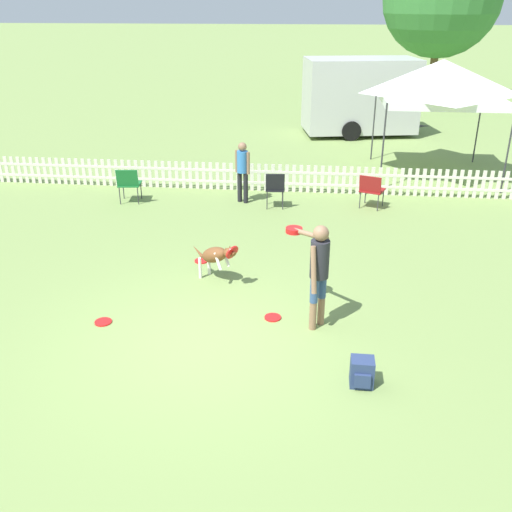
% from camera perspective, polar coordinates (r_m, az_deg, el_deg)
% --- Properties ---
extents(ground_plane, '(240.00, 240.00, 0.00)m').
position_cam_1_polar(ground_plane, '(8.48, -4.98, -8.42)').
color(ground_plane, olive).
extents(handler_person, '(0.74, 1.05, 1.65)m').
position_cam_1_polar(handler_person, '(8.39, 6.14, -0.75)').
color(handler_person, '#8C664C').
rests_on(handler_person, ground_plane).
extents(leaping_dog, '(0.97, 0.79, 0.81)m').
position_cam_1_polar(leaping_dog, '(9.94, -4.06, 0.08)').
color(leaping_dog, brown).
rests_on(leaping_dog, ground_plane).
extents(frisbee_near_handler, '(0.26, 0.26, 0.02)m').
position_cam_1_polar(frisbee_near_handler, '(10.94, -5.47, -0.48)').
color(frisbee_near_handler, red).
rests_on(frisbee_near_handler, ground_plane).
extents(frisbee_near_dog, '(0.26, 0.26, 0.02)m').
position_cam_1_polar(frisbee_near_dog, '(9.00, 1.69, -6.16)').
color(frisbee_near_dog, red).
rests_on(frisbee_near_dog, ground_plane).
extents(frisbee_midfield, '(0.26, 0.26, 0.02)m').
position_cam_1_polar(frisbee_midfield, '(9.19, -15.04, -6.39)').
color(frisbee_midfield, red).
rests_on(frisbee_midfield, ground_plane).
extents(backpack_on_grass, '(0.30, 0.29, 0.39)m').
position_cam_1_polar(backpack_on_grass, '(7.60, 10.55, -11.37)').
color(backpack_on_grass, navy).
rests_on(backpack_on_grass, ground_plane).
extents(picket_fence, '(19.09, 0.04, 0.72)m').
position_cam_1_polar(picket_fence, '(14.93, 0.30, 7.87)').
color(picket_fence, silver).
rests_on(picket_fence, ground_plane).
extents(folding_chair_blue_left, '(0.48, 0.50, 0.88)m').
position_cam_1_polar(folding_chair_blue_left, '(13.58, 1.92, 6.93)').
color(folding_chair_blue_left, '#333338').
rests_on(folding_chair_blue_left, ground_plane).
extents(folding_chair_center, '(0.67, 0.68, 0.83)m').
position_cam_1_polar(folding_chair_center, '(13.85, 11.47, 6.64)').
color(folding_chair_center, '#333338').
rests_on(folding_chair_center, ground_plane).
extents(folding_chair_green_right, '(0.58, 0.60, 0.87)m').
position_cam_1_polar(folding_chair_green_right, '(14.29, -12.61, 7.21)').
color(folding_chair_green_right, '#333338').
rests_on(folding_chair_green_right, ground_plane).
extents(canopy_tent_main, '(3.14, 3.14, 3.14)m').
position_cam_1_polar(canopy_tent_main, '(16.71, 18.05, 16.31)').
color(canopy_tent_main, '#333338').
rests_on(canopy_tent_main, ground_plane).
extents(spectator_standing, '(0.38, 0.27, 1.49)m').
position_cam_1_polar(spectator_standing, '(13.90, -1.36, 8.88)').
color(spectator_standing, black).
rests_on(spectator_standing, ground_plane).
extents(equipment_trailer, '(4.86, 2.82, 2.68)m').
position_cam_1_polar(equipment_trailer, '(21.82, 10.34, 15.54)').
color(equipment_trailer, '#B7B7B7').
rests_on(equipment_trailer, ground_plane).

